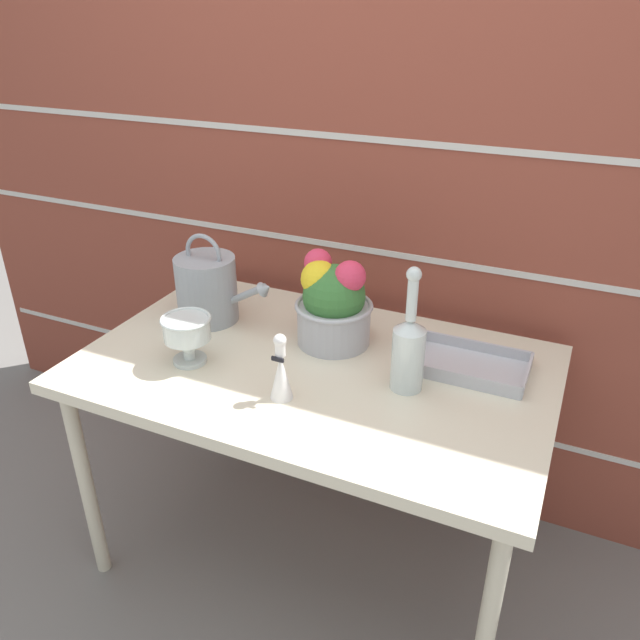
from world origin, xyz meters
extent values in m
plane|color=slate|center=(0.00, 0.00, 0.00)|extent=(12.00, 12.00, 0.00)
cube|color=brown|center=(0.00, 0.50, 1.10)|extent=(3.60, 0.08, 2.20)
cube|color=beige|center=(0.00, 0.46, 0.34)|extent=(3.53, 0.00, 0.02)
cube|color=beige|center=(0.00, 0.46, 0.92)|extent=(3.53, 0.00, 0.02)
cube|color=beige|center=(0.00, 0.46, 1.28)|extent=(3.53, 0.00, 0.02)
cube|color=beige|center=(0.00, 0.00, 0.72)|extent=(1.32, 0.82, 0.04)
cylinder|color=beige|center=(-0.60, -0.35, 0.35)|extent=(0.04, 0.04, 0.70)
cylinder|color=beige|center=(0.60, -0.35, 0.35)|extent=(0.04, 0.04, 0.70)
cylinder|color=beige|center=(-0.60, 0.35, 0.35)|extent=(0.04, 0.04, 0.70)
cylinder|color=beige|center=(0.60, 0.35, 0.35)|extent=(0.04, 0.04, 0.70)
cylinder|color=#93999E|center=(-0.43, 0.11, 0.85)|extent=(0.19, 0.19, 0.21)
cylinder|color=#93999E|center=(-0.28, 0.11, 0.86)|extent=(0.14, 0.02, 0.09)
cone|color=#93999E|center=(-0.21, 0.11, 0.89)|extent=(0.05, 0.05, 0.06)
torus|color=#93999E|center=(-0.43, 0.11, 0.96)|extent=(0.13, 0.01, 0.13)
cylinder|color=silver|center=(-0.33, -0.14, 0.75)|extent=(0.10, 0.10, 0.01)
cylinder|color=silver|center=(-0.33, -0.14, 0.78)|extent=(0.03, 0.03, 0.06)
sphere|color=silver|center=(-0.33, -0.14, 0.79)|extent=(0.04, 0.04, 0.04)
cylinder|color=silver|center=(-0.33, -0.14, 0.85)|extent=(0.13, 0.13, 0.06)
torus|color=silver|center=(-0.33, -0.14, 0.88)|extent=(0.14, 0.14, 0.01)
cylinder|color=#ADADB2|center=(0.00, 0.14, 0.80)|extent=(0.22, 0.22, 0.12)
torus|color=#ADADB2|center=(0.00, 0.14, 0.86)|extent=(0.23, 0.23, 0.01)
sphere|color=#387033|center=(0.00, 0.14, 0.89)|extent=(0.18, 0.18, 0.18)
sphere|color=yellow|center=(-0.04, 0.13, 0.94)|extent=(0.11, 0.11, 0.11)
sphere|color=#E03856|center=(-0.06, 0.17, 0.98)|extent=(0.08, 0.08, 0.08)
sphere|color=#E03856|center=(0.05, 0.13, 0.97)|extent=(0.09, 0.09, 0.09)
cylinder|color=silver|center=(0.27, -0.01, 0.83)|extent=(0.09, 0.09, 0.17)
cone|color=silver|center=(0.27, -0.01, 0.93)|extent=(0.09, 0.09, 0.03)
cylinder|color=silver|center=(0.27, -0.01, 1.00)|extent=(0.03, 0.03, 0.11)
sphere|color=silver|center=(0.27, -0.01, 1.07)|extent=(0.04, 0.04, 0.04)
cone|color=white|center=(-0.01, -0.19, 0.80)|extent=(0.06, 0.06, 0.13)
cylinder|color=white|center=(-0.01, -0.19, 0.89)|extent=(0.03, 0.03, 0.04)
sphere|color=white|center=(-0.01, -0.19, 0.91)|extent=(0.03, 0.03, 0.03)
cube|color=black|center=(-0.01, -0.20, 0.86)|extent=(0.03, 0.01, 0.01)
cube|color=#B7B7BC|center=(0.41, 0.15, 0.74)|extent=(0.31, 0.19, 0.01)
cube|color=#B7B7BC|center=(0.41, 0.06, 0.76)|extent=(0.31, 0.01, 0.04)
cube|color=#B7B7BC|center=(0.41, 0.25, 0.76)|extent=(0.31, 0.01, 0.04)
cube|color=#B7B7BC|center=(0.25, 0.15, 0.76)|extent=(0.01, 0.19, 0.04)
cube|color=#B7B7BC|center=(0.56, 0.15, 0.76)|extent=(0.01, 0.19, 0.04)
camera|label=1|loc=(0.64, -1.37, 1.66)|focal=35.00mm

